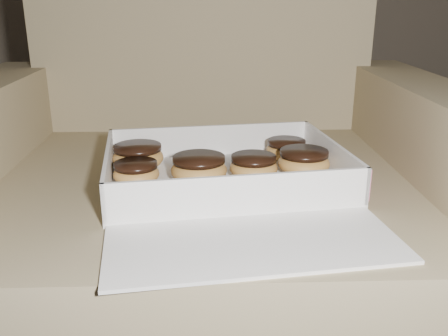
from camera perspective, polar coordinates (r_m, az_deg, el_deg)
armchair at (r=1.02m, az=-2.28°, el=-6.34°), size 0.97×0.82×1.01m
bakery_box at (r=0.81m, az=0.72°, el=-1.91°), size 0.44×0.50×0.07m
donut_a at (r=0.83m, az=-9.99°, el=-0.50°), size 0.08×0.08×0.04m
donut_b at (r=0.83m, az=-2.88°, el=-0.07°), size 0.09×0.09×0.05m
donut_c at (r=0.90m, az=-9.79°, el=1.33°), size 0.09×0.09×0.05m
donut_d at (r=0.87m, az=9.10°, el=0.72°), size 0.09×0.09×0.04m
donut_e at (r=0.85m, az=3.39°, el=0.19°), size 0.08×0.08×0.04m
donut_f at (r=0.95m, az=7.13°, el=2.15°), size 0.08×0.08×0.04m
crumb_a at (r=0.74m, az=-2.45°, el=-4.35°), size 0.01×0.01×0.00m
crumb_b at (r=0.79m, az=-3.42°, el=-2.79°), size 0.01×0.01×0.00m
crumb_c at (r=0.78m, az=-3.46°, el=-2.90°), size 0.01×0.01×0.00m
crumb_d at (r=0.78m, az=-11.64°, el=-3.45°), size 0.01×0.01×0.00m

